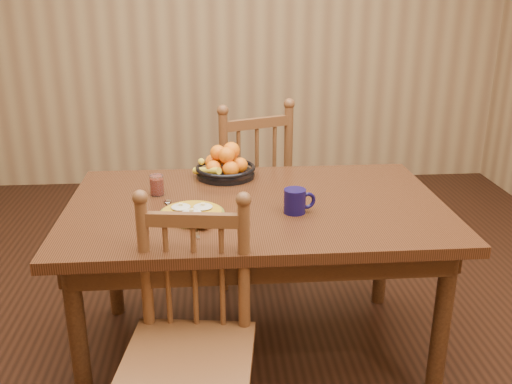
{
  "coord_description": "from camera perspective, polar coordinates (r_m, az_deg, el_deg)",
  "views": [
    {
      "loc": [
        -0.18,
        -2.26,
        1.63
      ],
      "look_at": [
        0.0,
        0.0,
        0.8
      ],
      "focal_mm": 40.0,
      "sensor_mm": 36.0,
      "label": 1
    }
  ],
  "objects": [
    {
      "name": "room",
      "position": [
        2.28,
        -0.0,
        13.07
      ],
      "size": [
        4.52,
        5.02,
        2.72
      ],
      "color": "black",
      "rests_on": "ground"
    },
    {
      "name": "dining_table",
      "position": [
        2.46,
        -0.0,
        -2.95
      ],
      "size": [
        1.6,
        1.0,
        0.75
      ],
      "color": "black",
      "rests_on": "ground"
    },
    {
      "name": "chair_far",
      "position": [
        3.25,
        -1.14,
        -0.15
      ],
      "size": [
        0.6,
        0.59,
        1.03
      ],
      "rotation": [
        0.0,
        0.0,
        3.52
      ],
      "color": "#543219",
      "rests_on": "ground"
    },
    {
      "name": "chair_near",
      "position": [
        2.04,
        -6.59,
        -15.06
      ],
      "size": [
        0.48,
        0.46,
        0.95
      ],
      "rotation": [
        0.0,
        0.0,
        -0.13
      ],
      "color": "#543219",
      "rests_on": "ground"
    },
    {
      "name": "breakfast_plate",
      "position": [
        2.31,
        -6.39,
        -2.09
      ],
      "size": [
        0.26,
        0.3,
        0.04
      ],
      "color": "#59601E",
      "rests_on": "dining_table"
    },
    {
      "name": "fork",
      "position": [
        2.19,
        -5.88,
        -3.54
      ],
      "size": [
        0.04,
        0.18,
        0.0
      ],
      "rotation": [
        0.0,
        0.0,
        0.12
      ],
      "color": "silver",
      "rests_on": "dining_table"
    },
    {
      "name": "spoon",
      "position": [
        2.44,
        -8.77,
        -1.17
      ],
      "size": [
        0.05,
        0.16,
        0.01
      ],
      "rotation": [
        0.0,
        0.0,
        0.24
      ],
      "color": "silver",
      "rests_on": "dining_table"
    },
    {
      "name": "coffee_mug",
      "position": [
        2.32,
        4.01,
        -0.88
      ],
      "size": [
        0.13,
        0.09,
        0.1
      ],
      "color": "#0E0934",
      "rests_on": "dining_table"
    },
    {
      "name": "juice_glass",
      "position": [
        2.55,
        -9.88,
        0.63
      ],
      "size": [
        0.06,
        0.06,
        0.09
      ],
      "color": "silver",
      "rests_on": "dining_table"
    },
    {
      "name": "fruit_bowl",
      "position": [
        2.75,
        -3.12,
        2.65
      ],
      "size": [
        0.29,
        0.29,
        0.17
      ],
      "color": "black",
      "rests_on": "dining_table"
    }
  ]
}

